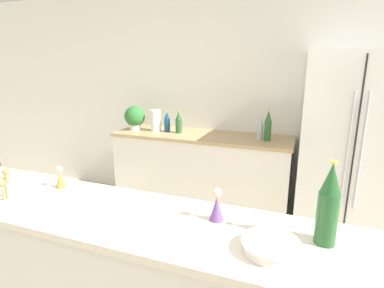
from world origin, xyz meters
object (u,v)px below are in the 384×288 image
back_bottle_1 (167,122)px  wise_man_figurine_crimson (217,207)px  back_bottle_0 (268,126)px  wine_bottle (328,205)px  wise_man_figurine_blue (60,178)px  fruit_bowl (271,245)px  potted_plant (135,117)px  paper_towel_roll (156,120)px  refrigerator (348,151)px  back_bottle_3 (179,122)px  back_bottle_2 (260,128)px

back_bottle_1 → wise_man_figurine_crimson: bearing=-58.8°
back_bottle_1 → wise_man_figurine_crimson: back_bottle_1 is taller
back_bottle_0 → wine_bottle: bearing=-76.4°
back_bottle_1 → wise_man_figurine_blue: 1.85m
back_bottle_1 → fruit_bowl: bearing=-55.6°
back_bottle_0 → fruit_bowl: 2.03m
potted_plant → paper_towel_roll: 0.26m
potted_plant → wine_bottle: (2.00, -1.87, 0.06)m
potted_plant → wine_bottle: size_ratio=0.83×
back_bottle_0 → fruit_bowl: (0.26, -2.01, -0.08)m
back_bottle_0 → wise_man_figurine_crimson: size_ratio=2.05×
refrigerator → paper_towel_roll: bearing=178.2°
fruit_bowl → wine_bottle: bearing=34.9°
potted_plant → back_bottle_1: potted_plant is taller
paper_towel_roll → back_bottle_3: (0.30, -0.01, -0.00)m
wise_man_figurine_blue → back_bottle_2: bearing=64.5°
back_bottle_0 → back_bottle_1: size_ratio=1.34×
potted_plant → back_bottle_3: 0.56m
back_bottle_2 → wine_bottle: size_ratio=0.74×
back_bottle_2 → wise_man_figurine_blue: bearing=-115.5°
back_bottle_2 → wine_bottle: wine_bottle is taller
back_bottle_2 → back_bottle_0: bearing=-15.9°
potted_plant → back_bottle_3: (0.56, 0.03, -0.03)m
wine_bottle → fruit_bowl: (-0.19, -0.14, -0.14)m
fruit_bowl → wise_man_figurine_blue: wise_man_figurine_blue is taller
back_bottle_3 → wine_bottle: bearing=-52.7°
potted_plant → wise_man_figurine_blue: 1.89m
refrigerator → back_bottle_3: (-1.73, 0.05, 0.15)m
wine_bottle → back_bottle_3: bearing=127.3°
paper_towel_roll → back_bottle_1: paper_towel_roll is taller
wine_bottle → wise_man_figurine_crimson: (-0.45, 0.02, -0.10)m
wise_man_figurine_blue → wise_man_figurine_crimson: (0.95, -0.05, 0.01)m
potted_plant → wise_man_figurine_blue: potted_plant is taller
potted_plant → paper_towel_roll: size_ratio=1.15×
back_bottle_2 → fruit_bowl: size_ratio=1.12×
back_bottle_3 → wine_bottle: 2.38m
refrigerator → back_bottle_2: bearing=176.3°
refrigerator → back_bottle_1: bearing=178.0°
potted_plant → wise_man_figurine_blue: bearing=-71.7°
wine_bottle → wise_man_figurine_blue: (-1.40, 0.07, -0.11)m
back_bottle_3 → wise_man_figurine_crimson: (0.99, -1.87, -0.00)m
back_bottle_0 → back_bottle_1: bearing=178.2°
potted_plant → wise_man_figurine_crimson: bearing=-50.0°
refrigerator → wine_bottle: 1.88m
paper_towel_roll → wine_bottle: bearing=-47.6°
potted_plant → back_bottle_3: potted_plant is taller
wise_man_figurine_crimson → back_bottle_3: bearing=117.9°
back_bottle_2 → wise_man_figurine_blue: 2.02m
back_bottle_2 → fruit_bowl: (0.34, -2.03, -0.04)m
back_bottle_3 → fruit_bowl: back_bottle_3 is taller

